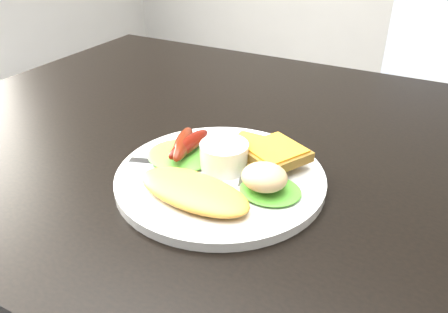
{
  "coord_description": "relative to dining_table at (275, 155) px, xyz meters",
  "views": [
    {
      "loc": [
        0.2,
        -0.54,
        1.06
      ],
      "look_at": [
        -0.02,
        -0.12,
        0.78
      ],
      "focal_mm": 35.0,
      "sensor_mm": 36.0,
      "label": 1
    }
  ],
  "objects": [
    {
      "name": "toast_b",
      "position": [
        0.03,
        -0.08,
        0.05
      ],
      "size": [
        0.1,
        0.1,
        0.01
      ],
      "primitive_type": "cube",
      "rotation": [
        0.0,
        0.0,
        -0.49
      ],
      "color": "olive",
      "rests_on": "toast_a"
    },
    {
      "name": "sausage_b",
      "position": [
        -0.08,
        -0.11,
        0.05
      ],
      "size": [
        0.03,
        0.09,
        0.02
      ],
      "primitive_type": "ellipsoid",
      "rotation": [
        0.0,
        0.0,
        -0.05
      ],
      "color": "#690F03",
      "rests_on": "lettuce_left"
    },
    {
      "name": "plate",
      "position": [
        -0.02,
        -0.13,
        0.03
      ],
      "size": [
        0.27,
        0.27,
        0.01
      ],
      "primitive_type": "cylinder",
      "color": "white",
      "rests_on": "dining_table"
    },
    {
      "name": "potato_salad",
      "position": [
        0.04,
        -0.14,
        0.06
      ],
      "size": [
        0.06,
        0.05,
        0.03
      ],
      "primitive_type": "ellipsoid",
      "rotation": [
        0.0,
        0.0,
        0.01
      ],
      "color": "beige",
      "rests_on": "lettuce_right"
    },
    {
      "name": "dining_table",
      "position": [
        0.0,
        0.0,
        0.0
      ],
      "size": [
        1.2,
        0.8,
        0.04
      ],
      "primitive_type": "cube",
      "color": "black",
      "rests_on": "ground"
    },
    {
      "name": "ramekin",
      "position": [
        -0.03,
        -0.11,
        0.05
      ],
      "size": [
        0.06,
        0.06,
        0.04
      ],
      "primitive_type": "cylinder",
      "rotation": [
        0.0,
        0.0,
        0.01
      ],
      "color": "white",
      "rests_on": "plate"
    },
    {
      "name": "sausage_a",
      "position": [
        -0.09,
        -0.11,
        0.05
      ],
      "size": [
        0.05,
        0.09,
        0.02
      ],
      "primitive_type": "ellipsoid",
      "rotation": [
        0.0,
        0.0,
        0.37
      ],
      "color": "#600F00",
      "rests_on": "lettuce_left"
    },
    {
      "name": "fork",
      "position": [
        -0.07,
        -0.14,
        0.03
      ],
      "size": [
        0.15,
        0.06,
        0.0
      ],
      "primitive_type": "cube",
      "rotation": [
        0.0,
        0.0,
        0.33
      ],
      "color": "#ADAFB7",
      "rests_on": "plate"
    },
    {
      "name": "toast_a",
      "position": [
        -0.0,
        -0.07,
        0.04
      ],
      "size": [
        0.08,
        0.08,
        0.01
      ],
      "primitive_type": "cube",
      "rotation": [
        0.0,
        0.0,
        -0.01
      ],
      "color": "brown",
      "rests_on": "plate"
    },
    {
      "name": "omelette",
      "position": [
        -0.03,
        -0.19,
        0.04
      ],
      "size": [
        0.16,
        0.09,
        0.02
      ],
      "primitive_type": "ellipsoid",
      "rotation": [
        0.0,
        0.0,
        -0.1
      ],
      "color": "gold",
      "rests_on": "plate"
    },
    {
      "name": "lettuce_left",
      "position": [
        -0.09,
        -0.12,
        0.04
      ],
      "size": [
        0.12,
        0.11,
        0.01
      ],
      "primitive_type": "ellipsoid",
      "rotation": [
        0.0,
        0.0,
        -0.3
      ],
      "color": "#4FA43C",
      "rests_on": "plate"
    },
    {
      "name": "dining_chair",
      "position": [
        0.21,
        0.79,
        -0.28
      ],
      "size": [
        0.54,
        0.54,
        0.05
      ],
      "primitive_type": "cube",
      "rotation": [
        0.0,
        0.0,
        -0.26
      ],
      "color": "tan",
      "rests_on": "ground"
    },
    {
      "name": "lettuce_right",
      "position": [
        0.05,
        -0.14,
        0.04
      ],
      "size": [
        0.08,
        0.08,
        0.01
      ],
      "primitive_type": "ellipsoid",
      "rotation": [
        0.0,
        0.0,
        0.13
      ],
      "color": "green",
      "rests_on": "plate"
    }
  ]
}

